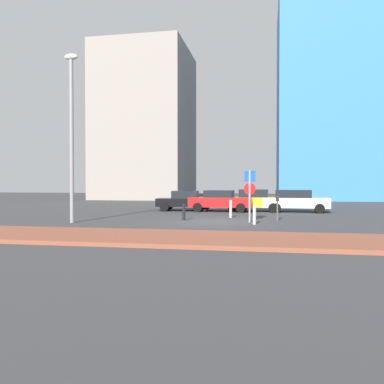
{
  "coord_description": "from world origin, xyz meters",
  "views": [
    {
      "loc": [
        2.87,
        -20.35,
        1.95
      ],
      "look_at": [
        -1.3,
        1.68,
        1.49
      ],
      "focal_mm": 37.54,
      "sensor_mm": 36.0,
      "label": 1
    }
  ],
  "objects": [
    {
      "name": "sidewalk_brick",
      "position": [
        0.0,
        -6.87,
        0.07
      ],
      "size": [
        40.0,
        3.82,
        0.14
      ],
      "primitive_type": "cube",
      "color": "brown",
      "rests_on": "ground"
    },
    {
      "name": "parked_car_yellow",
      "position": [
        1.96,
        8.15,
        0.79
      ],
      "size": [
        4.37,
        2.07,
        1.55
      ],
      "color": "gold",
      "rests_on": "ground"
    },
    {
      "name": "traffic_bollard_far",
      "position": [
        0.78,
        2.62,
        0.51
      ],
      "size": [
        0.16,
        0.16,
        1.01
      ],
      "primitive_type": "cylinder",
      "color": "#B7B7BC",
      "rests_on": "ground"
    },
    {
      "name": "parked_car_white",
      "position": [
        4.72,
        7.95,
        0.8
      ],
      "size": [
        4.5,
        2.12,
        1.52
      ],
      "color": "white",
      "rests_on": "ground"
    },
    {
      "name": "building_under_construction",
      "position": [
        -12.82,
        30.11,
        9.64
      ],
      "size": [
        11.2,
        12.08,
        19.27
      ],
      "primitive_type": "cube",
      "color": "gray",
      "rests_on": "ground"
    },
    {
      "name": "parked_car_red",
      "position": [
        -0.39,
        7.58,
        0.77
      ],
      "size": [
        4.44,
        2.07,
        1.49
      ],
      "color": "red",
      "rests_on": "ground"
    },
    {
      "name": "building_colorful_midrise",
      "position": [
        12.94,
        32.69,
        12.53
      ],
      "size": [
        17.71,
        14.14,
        25.05
      ],
      "primitive_type": "cube",
      "color": "#3372BF",
      "rests_on": "ground"
    },
    {
      "name": "parking_sign_post",
      "position": [
        1.98,
        -0.1,
        1.64
      ],
      "size": [
        0.59,
        0.15,
        2.62
      ],
      "color": "gray",
      "rests_on": "ground"
    },
    {
      "name": "ground_plane",
      "position": [
        0.0,
        0.0,
        0.0
      ],
      "size": [
        120.0,
        120.0,
        0.0
      ],
      "primitive_type": "plane",
      "color": "#38383A"
    },
    {
      "name": "parking_meter",
      "position": [
        3.36,
        0.95,
        0.86
      ],
      "size": [
        0.18,
        0.14,
        1.32
      ],
      "color": "#4C4C51",
      "rests_on": "ground"
    },
    {
      "name": "traffic_bollard_near",
      "position": [
        2.24,
        -0.98,
        0.47
      ],
      "size": [
        0.16,
        0.16,
        0.94
      ],
      "primitive_type": "cylinder",
      "color": "#B7B7BC",
      "rests_on": "ground"
    },
    {
      "name": "traffic_bollard_mid",
      "position": [
        -1.53,
        0.54,
        0.44
      ],
      "size": [
        0.16,
        0.16,
        0.88
      ],
      "primitive_type": "cylinder",
      "color": "black",
      "rests_on": "ground"
    },
    {
      "name": "parked_car_black",
      "position": [
        -2.98,
        7.99,
        0.74
      ],
      "size": [
        4.18,
        2.28,
        1.43
      ],
      "color": "black",
      "rests_on": "ground"
    },
    {
      "name": "street_lamp",
      "position": [
        -6.72,
        -1.87,
        4.83
      ],
      "size": [
        0.7,
        0.36,
        8.37
      ],
      "color": "gray",
      "rests_on": "ground"
    }
  ]
}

